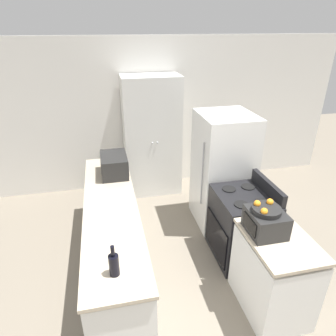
% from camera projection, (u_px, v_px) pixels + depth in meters
% --- Properties ---
extents(wall_back, '(7.00, 0.06, 2.60)m').
position_uv_depth(wall_back, '(148.00, 116.00, 5.25)').
color(wall_back, white).
rests_on(wall_back, ground_plane).
extents(counter_left, '(0.60, 2.71, 0.90)m').
position_uv_depth(counter_left, '(114.00, 238.00, 3.59)').
color(counter_left, silver).
rests_on(counter_left, ground_plane).
extents(counter_right, '(0.60, 0.82, 0.90)m').
position_uv_depth(counter_right, '(273.00, 275.00, 3.07)').
color(counter_right, silver).
rests_on(counter_right, ground_plane).
extents(pantry_cabinet, '(0.94, 0.57, 2.03)m').
position_uv_depth(pantry_cabinet, '(152.00, 137.00, 5.09)').
color(pantry_cabinet, silver).
rests_on(pantry_cabinet, ground_plane).
extents(stove, '(0.66, 0.76, 1.06)m').
position_uv_depth(stove, '(241.00, 226.00, 3.77)').
color(stove, black).
rests_on(stove, ground_plane).
extents(refrigerator, '(0.76, 0.80, 1.68)m').
position_uv_depth(refrigerator, '(222.00, 171.00, 4.33)').
color(refrigerator, white).
rests_on(refrigerator, ground_plane).
extents(microwave, '(0.35, 0.50, 0.27)m').
position_uv_depth(microwave, '(114.00, 165.00, 4.04)').
color(microwave, black).
rests_on(microwave, counter_left).
extents(wine_bottle, '(0.09, 0.09, 0.29)m').
position_uv_depth(wine_bottle, '(114.00, 264.00, 2.42)').
color(wine_bottle, black).
rests_on(wine_bottle, counter_left).
extents(toaster_oven, '(0.34, 0.37, 0.24)m').
position_uv_depth(toaster_oven, '(265.00, 222.00, 2.90)').
color(toaster_oven, black).
rests_on(toaster_oven, counter_right).
extents(fruit_bowl, '(0.28, 0.28, 0.10)m').
position_uv_depth(fruit_bowl, '(266.00, 209.00, 2.84)').
color(fruit_bowl, black).
rests_on(fruit_bowl, toaster_oven).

